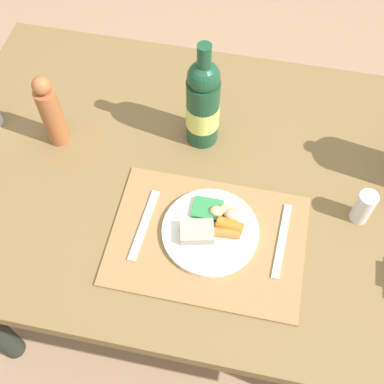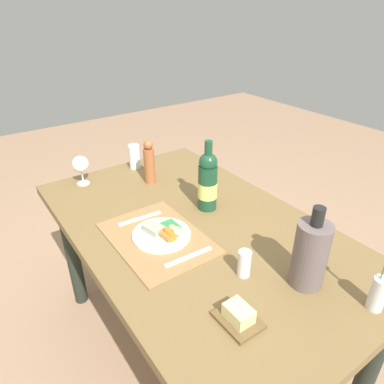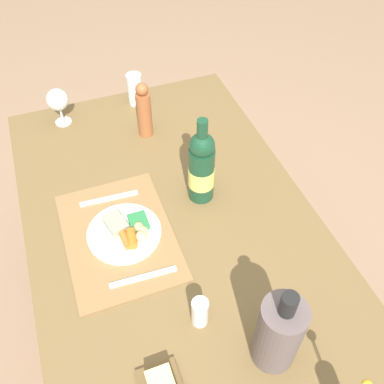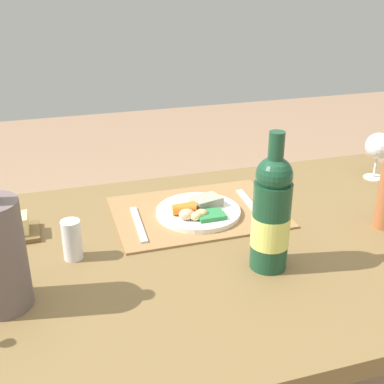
% 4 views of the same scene
% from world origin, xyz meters
% --- Properties ---
extents(ground_plane, '(8.00, 8.00, 0.00)m').
position_xyz_m(ground_plane, '(0.00, 0.00, 0.00)').
color(ground_plane, '#A17D5F').
extents(dining_table, '(1.47, 0.89, 0.74)m').
position_xyz_m(dining_table, '(0.00, 0.00, 0.65)').
color(dining_table, brown).
rests_on(dining_table, ground_plane).
extents(placemat, '(0.45, 0.32, 0.01)m').
position_xyz_m(placemat, '(-0.02, -0.17, 0.75)').
color(placemat, olive).
rests_on(placemat, dining_table).
extents(dinner_plate, '(0.22, 0.22, 0.04)m').
position_xyz_m(dinner_plate, '(-0.01, -0.15, 0.76)').
color(dinner_plate, white).
rests_on(dinner_plate, placemat).
extents(fork, '(0.03, 0.19, 0.00)m').
position_xyz_m(fork, '(-0.17, -0.16, 0.75)').
color(fork, silver).
rests_on(fork, placemat).
extents(knife, '(0.03, 0.19, 0.00)m').
position_xyz_m(knife, '(0.15, -0.14, 0.75)').
color(knife, silver).
rests_on(knife, placemat).
extents(pepper_mill, '(0.05, 0.05, 0.22)m').
position_xyz_m(pepper_mill, '(-0.45, 0.04, 0.85)').
color(pepper_mill, '#A55C33').
rests_on(pepper_mill, dining_table).
extents(salt_shaker, '(0.04, 0.04, 0.09)m').
position_xyz_m(salt_shaker, '(0.32, -0.04, 0.79)').
color(salt_shaker, white).
rests_on(salt_shaker, dining_table).
extents(wine_bottle, '(0.08, 0.08, 0.31)m').
position_xyz_m(wine_bottle, '(-0.09, 0.12, 0.87)').
color(wine_bottle, '#19462C').
rests_on(wine_bottle, dining_table).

